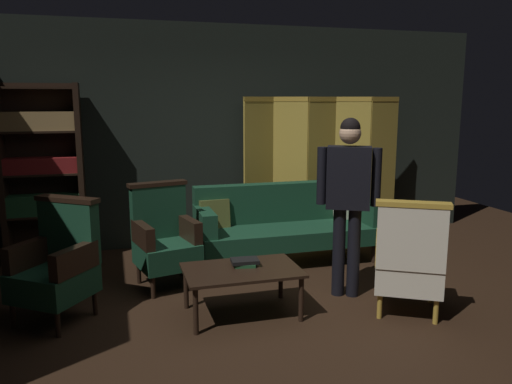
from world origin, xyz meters
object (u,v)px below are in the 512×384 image
standing_figure (348,191)px  book_green_cloth (245,264)px  armchair_gilt_accent (409,260)px  folding_screen (321,167)px  velvet_couch (286,222)px  book_black_cloth (245,261)px  armchair_wing_right (164,238)px  armchair_wing_left (58,264)px  bookshelf (42,170)px  coffee_table (242,274)px

standing_figure → book_green_cloth: 1.19m
armchair_gilt_accent → folding_screen: bearing=85.1°
book_green_cloth → velvet_couch: bearing=57.3°
folding_screen → book_black_cloth: size_ratio=8.84×
book_green_cloth → book_black_cloth: bearing=0.0°
armchair_wing_right → book_green_cloth: size_ratio=5.72×
armchair_gilt_accent → book_green_cloth: size_ratio=5.72×
armchair_wing_left → armchair_gilt_accent: bearing=-14.0°
folding_screen → book_green_cloth: folding_screen is taller
armchair_wing_right → book_green_cloth: (0.61, -0.85, -0.06)m
bookshelf → standing_figure: bearing=-34.2°
folding_screen → standing_figure: bearing=-105.9°
armchair_gilt_accent → standing_figure: bearing=121.8°
armchair_wing_right → book_black_cloth: 1.05m
armchair_gilt_accent → book_green_cloth: bearing=161.7°
armchair_wing_left → book_green_cloth: bearing=-10.1°
bookshelf → armchair_gilt_accent: bearing=-37.9°
coffee_table → book_black_cloth: bearing=58.3°
armchair_gilt_accent → coffee_table: bearing=165.1°
folding_screen → book_black_cloth: folding_screen is taller
folding_screen → book_green_cloth: (-1.56, -1.98, -0.55)m
book_green_cloth → book_black_cloth: (0.00, 0.00, 0.03)m
folding_screen → velvet_couch: (-0.72, -0.67, -0.53)m
armchair_gilt_accent → armchair_wing_right: same height
folding_screen → book_black_cloth: bearing=-128.3°
standing_figure → book_green_cloth: bearing=-175.1°
coffee_table → folding_screen: bearing=51.9°
velvet_couch → book_green_cloth: bearing=-122.7°
armchair_wing_left → armchair_wing_right: size_ratio=1.00×
bookshelf → book_green_cloth: (1.86, -2.05, -0.63)m
standing_figure → velvet_couch: bearing=98.5°
armchair_wing_right → coffee_table: bearing=-58.5°
velvet_couch → bookshelf: bearing=164.6°
coffee_table → book_green_cloth: 0.11m
armchair_gilt_accent → book_green_cloth: armchair_gilt_accent is taller
bookshelf → coffee_table: 2.88m
bookshelf → armchair_wing_right: 1.82m
armchair_wing_left → book_green_cloth: 1.60m
bookshelf → book_black_cloth: size_ratio=8.59×
coffee_table → standing_figure: standing_figure is taller
velvet_couch → armchair_wing_right: (-1.46, -0.46, 0.04)m
bookshelf → coffee_table: size_ratio=2.05×
folding_screen → book_black_cloth: 2.58m
armchair_wing_left → standing_figure: standing_figure is taller
book_black_cloth → armchair_wing_left: bearing=169.9°
armchair_gilt_accent → book_green_cloth: (-1.36, 0.45, -0.06)m
coffee_table → armchair_wing_left: 1.57m
folding_screen → bookshelf: bookshelf is taller
standing_figure → armchair_gilt_accent: bearing=-58.2°
armchair_wing_left → book_black_cloth: size_ratio=4.36×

